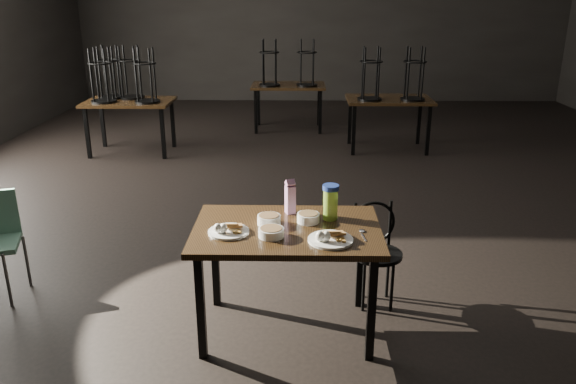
{
  "coord_description": "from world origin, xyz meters",
  "views": [
    {
      "loc": [
        -0.49,
        -5.98,
        2.16
      ],
      "look_at": [
        -0.55,
        -2.28,
        0.85
      ],
      "focal_mm": 35.0,
      "sensor_mm": 36.0,
      "label": 1
    }
  ],
  "objects_px": {
    "main_table": "(287,239)",
    "bentwood_chair": "(375,245)",
    "water_bottle": "(330,202)",
    "juice_carton": "(290,198)"
  },
  "relations": [
    {
      "from": "bentwood_chair",
      "to": "main_table",
      "type": "bearing_deg",
      "value": -157.58
    },
    {
      "from": "water_bottle",
      "to": "bentwood_chair",
      "type": "bearing_deg",
      "value": 35.52
    },
    {
      "from": "juice_carton",
      "to": "water_bottle",
      "type": "relative_size",
      "value": 1.02
    },
    {
      "from": "bentwood_chair",
      "to": "juice_carton",
      "type": "bearing_deg",
      "value": -176.71
    },
    {
      "from": "main_table",
      "to": "juice_carton",
      "type": "bearing_deg",
      "value": 86.13
    },
    {
      "from": "main_table",
      "to": "juice_carton",
      "type": "distance_m",
      "value": 0.32
    },
    {
      "from": "water_bottle",
      "to": "bentwood_chair",
      "type": "relative_size",
      "value": 0.32
    },
    {
      "from": "juice_carton",
      "to": "bentwood_chair",
      "type": "relative_size",
      "value": 0.32
    },
    {
      "from": "main_table",
      "to": "bentwood_chair",
      "type": "relative_size",
      "value": 1.6
    },
    {
      "from": "main_table",
      "to": "bentwood_chair",
      "type": "height_order",
      "value": "same"
    }
  ]
}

